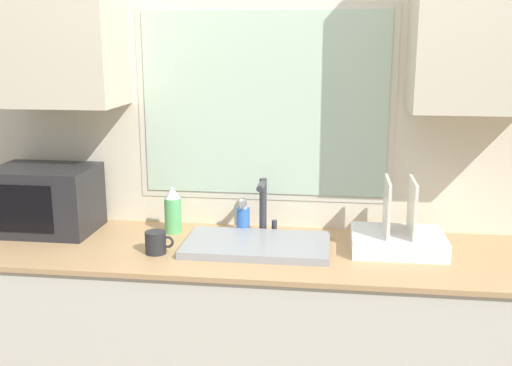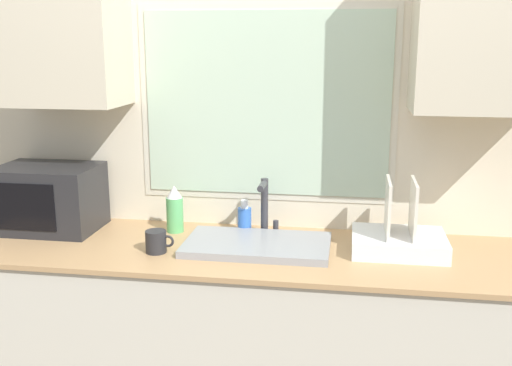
{
  "view_description": "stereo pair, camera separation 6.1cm",
  "coord_description": "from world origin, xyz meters",
  "views": [
    {
      "loc": [
        0.3,
        -1.96,
        1.75
      ],
      "look_at": [
        0.01,
        0.28,
        1.22
      ],
      "focal_mm": 42.0,
      "sensor_mm": 36.0,
      "label": 1
    },
    {
      "loc": [
        0.36,
        -1.95,
        1.75
      ],
      "look_at": [
        0.01,
        0.28,
        1.22
      ],
      "focal_mm": 42.0,
      "sensor_mm": 36.0,
      "label": 2
    }
  ],
  "objects": [
    {
      "name": "dish_rack",
      "position": [
        0.57,
        0.37,
        0.99
      ],
      "size": [
        0.37,
        0.29,
        0.29
      ],
      "color": "white",
      "rests_on": "countertop"
    },
    {
      "name": "faucet",
      "position": [
        0.01,
        0.5,
        1.07
      ],
      "size": [
        0.08,
        0.14,
        0.24
      ],
      "color": "#333338",
      "rests_on": "countertop"
    },
    {
      "name": "countertop",
      "position": [
        0.0,
        0.31,
        0.47
      ],
      "size": [
        2.39,
        0.65,
        0.94
      ],
      "color": "beige",
      "rests_on": "ground_plane"
    },
    {
      "name": "microwave",
      "position": [
        -0.94,
        0.43,
        1.08
      ],
      "size": [
        0.43,
        0.32,
        0.29
      ],
      "color": "#232326",
      "rests_on": "countertop"
    },
    {
      "name": "mug_near_sink",
      "position": [
        -0.38,
        0.21,
        0.98
      ],
      "size": [
        0.12,
        0.08,
        0.09
      ],
      "color": "#262628",
      "rests_on": "countertop"
    },
    {
      "name": "soap_bottle",
      "position": [
        -0.08,
        0.51,
        1.0
      ],
      "size": [
        0.06,
        0.06,
        0.15
      ],
      "color": "blue",
      "rests_on": "countertop"
    },
    {
      "name": "sink_basin",
      "position": [
        0.01,
        0.31,
        0.95
      ],
      "size": [
        0.58,
        0.34,
        0.03
      ],
      "color": "gray",
      "rests_on": "countertop"
    },
    {
      "name": "wall_back",
      "position": [
        0.0,
        0.62,
        1.41
      ],
      "size": [
        6.0,
        0.38,
        2.6
      ],
      "color": "beige",
      "rests_on": "ground_plane"
    },
    {
      "name": "spray_bottle",
      "position": [
        -0.38,
        0.48,
        1.03
      ],
      "size": [
        0.07,
        0.07,
        0.21
      ],
      "color": "#59B266",
      "rests_on": "countertop"
    }
  ]
}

